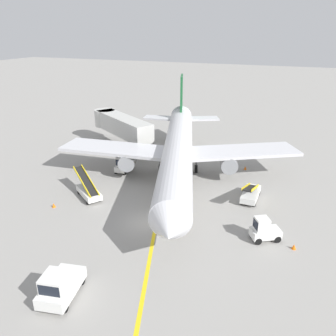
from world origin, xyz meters
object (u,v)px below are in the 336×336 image
object	(u,v)px
airliner	(178,150)
belt_loader_forward_hold	(88,190)
safety_cone_wingtip_right	(245,168)
baggage_tug_near_wing	(122,165)
safety_cone_wingtip_left	(54,205)
jet_bridge	(119,124)
ground_crew_wing_walker	(174,216)
baggage_tug_by_cargo_door	(264,230)
ground_crew_marshaller	(186,191)
safety_cone_nose_right	(294,247)
belt_loader_aft_hold	(251,193)
safety_cone_nose_left	(171,168)
pushback_tug	(60,286)

from	to	relation	value
airliner	belt_loader_forward_hold	distance (m)	11.12
belt_loader_forward_hold	safety_cone_wingtip_right	bearing A→B (deg)	44.38
baggage_tug_near_wing	safety_cone_wingtip_left	distance (m)	10.51
airliner	safety_cone_wingtip_right	distance (m)	9.36
airliner	belt_loader_forward_hold	size ratio (longest dim) A/B	7.18
jet_bridge	ground_crew_wing_walker	world-z (taller)	jet_bridge
baggage_tug_by_cargo_door	ground_crew_wing_walker	bearing A→B (deg)	-175.44
belt_loader_forward_hold	safety_cone_wingtip_left	xyz separation A→B (m)	(-1.95, -3.16, -0.56)
ground_crew_marshaller	safety_cone_nose_right	world-z (taller)	ground_crew_marshaller
jet_bridge	belt_loader_aft_hold	size ratio (longest dim) A/B	2.42
baggage_tug_by_cargo_door	safety_cone_wingtip_left	xyz separation A→B (m)	(-19.90, -2.06, -0.71)
jet_bridge	safety_cone_nose_left	xyz separation A→B (m)	(10.14, -5.15, -3.32)
belt_loader_aft_hold	safety_cone_wingtip_left	xyz separation A→B (m)	(-17.74, -8.83, -0.56)
baggage_tug_near_wing	safety_cone_nose_right	world-z (taller)	baggage_tug_near_wing
baggage_tug_near_wing	safety_cone_nose_left	xyz separation A→B (m)	(5.14, 3.05, -0.71)
belt_loader_forward_hold	safety_cone_nose_left	distance (m)	11.44
belt_loader_aft_hold	safety_cone_nose_left	xyz separation A→B (m)	(-10.59, 4.51, -0.56)
safety_cone_wingtip_right	safety_cone_wingtip_left	bearing A→B (deg)	-133.41
pushback_tug	ground_crew_wing_walker	bearing A→B (deg)	71.82
ground_crew_wing_walker	safety_cone_wingtip_right	xyz separation A→B (m)	(3.72, 15.32, -0.69)
safety_cone_wingtip_right	baggage_tug_near_wing	bearing A→B (deg)	-154.97
baggage_tug_by_cargo_door	belt_loader_forward_hold	xyz separation A→B (m)	(-17.95, 1.10, -0.15)
baggage_tug_by_cargo_door	ground_crew_wing_walker	distance (m)	7.80
safety_cone_wingtip_left	safety_cone_nose_left	bearing A→B (deg)	61.83
jet_bridge	belt_loader_forward_hold	distance (m)	16.35
safety_cone_nose_right	safety_cone_wingtip_right	xyz separation A→B (m)	(-6.50, 15.10, 0.00)
baggage_tug_by_cargo_door	ground_crew_marshaller	bearing A→B (deg)	151.35
jet_bridge	ground_crew_wing_walker	size ratio (longest dim) A/B	7.18
jet_bridge	ground_crew_marshaller	size ratio (longest dim) A/B	7.18
airliner	ground_crew_marshaller	distance (m)	6.17
ground_crew_marshaller	baggage_tug_by_cargo_door	bearing A→B (deg)	-28.65
pushback_tug	ground_crew_wing_walker	world-z (taller)	pushback_tug
pushback_tug	belt_loader_forward_hold	xyz separation A→B (m)	(-6.55, 12.77, -0.22)
ground_crew_marshaller	belt_loader_forward_hold	bearing A→B (deg)	-160.07
ground_crew_wing_walker	safety_cone_wingtip_right	distance (m)	15.78
baggage_tug_by_cargo_door	safety_cone_nose_right	distance (m)	2.58
safety_cone_nose_left	safety_cone_wingtip_right	xyz separation A→B (m)	(8.71, 3.42, 0.00)
ground_crew_wing_walker	safety_cone_wingtip_left	xyz separation A→B (m)	(-12.13, -1.44, -0.69)
safety_cone_nose_left	safety_cone_nose_right	world-z (taller)	same
jet_bridge	ground_crew_marshaller	xyz separation A→B (m)	(14.53, -11.86, -2.63)
airliner	baggage_tug_by_cargo_door	distance (m)	14.84
safety_cone_nose_left	safety_cone_wingtip_left	distance (m)	15.13
belt_loader_forward_hold	safety_cone_wingtip_left	world-z (taller)	belt_loader_forward_hold
baggage_tug_near_wing	ground_crew_marshaller	bearing A→B (deg)	-21.00
baggage_tug_by_cargo_door	safety_cone_nose_left	xyz separation A→B (m)	(-12.76, 11.28, -0.71)
baggage_tug_near_wing	baggage_tug_by_cargo_door	xyz separation A→B (m)	(17.90, -8.23, 0.00)
jet_bridge	ground_crew_marshaller	distance (m)	18.94
belt_loader_forward_hold	safety_cone_nose_left	world-z (taller)	belt_loader_forward_hold
baggage_tug_by_cargo_door	safety_cone_nose_right	bearing A→B (deg)	-9.43
ground_crew_wing_walker	safety_cone_wingtip_left	bearing A→B (deg)	-173.24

